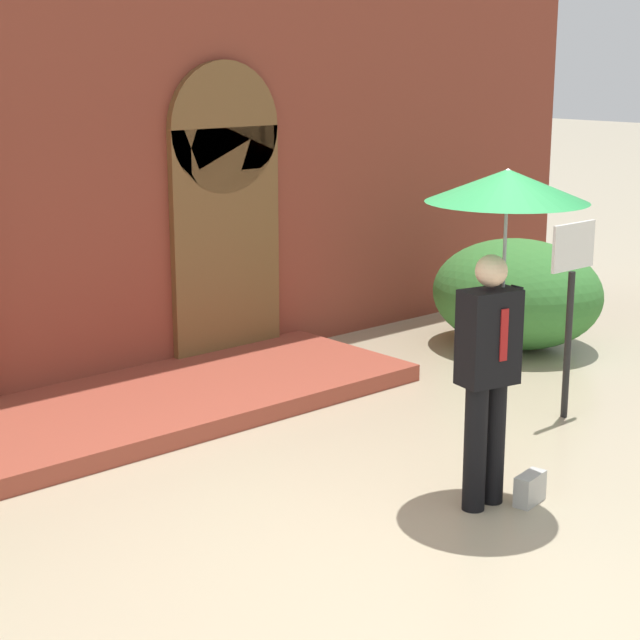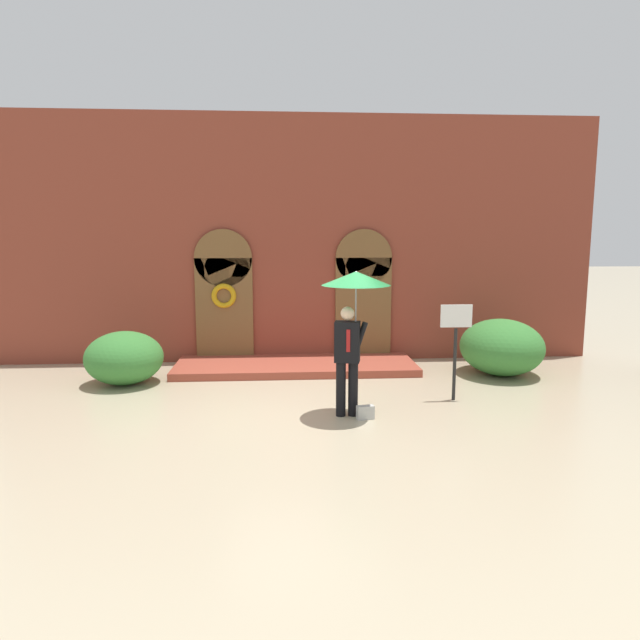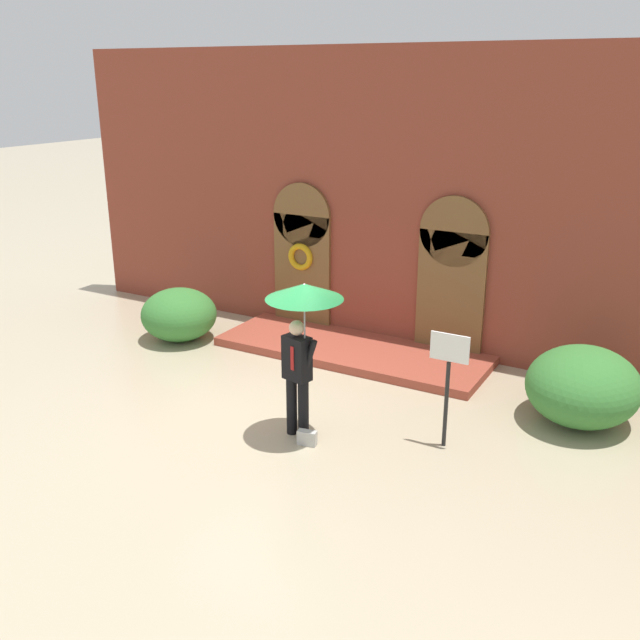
{
  "view_description": "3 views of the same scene",
  "coord_description": "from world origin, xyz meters",
  "px_view_note": "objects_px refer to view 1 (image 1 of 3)",
  "views": [
    {
      "loc": [
        -4.78,
        -4.66,
        3.1
      ],
      "look_at": [
        0.72,
        1.5,
        1.04
      ],
      "focal_mm": 60.0,
      "sensor_mm": 36.0,
      "label": 1
    },
    {
      "loc": [
        -0.31,
        -9.12,
        2.96
      ],
      "look_at": [
        0.41,
        1.25,
        1.37
      ],
      "focal_mm": 32.0,
      "sensor_mm": 36.0,
      "label": 2
    },
    {
      "loc": [
        5.69,
        -8.28,
        5.1
      ],
      "look_at": [
        0.23,
        1.41,
        1.24
      ],
      "focal_mm": 40.0,
      "sensor_mm": 36.0,
      "label": 3
    }
  ],
  "objects_px": {
    "sign_post": "(571,288)",
    "shrub_right": "(517,293)",
    "person_with_umbrella": "(502,236)",
    "handbag": "(530,489)"
  },
  "relations": [
    {
      "from": "handbag",
      "to": "sign_post",
      "type": "xyz_separation_m",
      "value": [
        1.73,
        0.95,
        1.05
      ]
    },
    {
      "from": "sign_post",
      "to": "shrub_right",
      "type": "distance_m",
      "value": 2.43
    },
    {
      "from": "person_with_umbrella",
      "to": "sign_post",
      "type": "distance_m",
      "value": 2.19
    },
    {
      "from": "person_with_umbrella",
      "to": "handbag",
      "type": "bearing_deg",
      "value": -48.2
    },
    {
      "from": "person_with_umbrella",
      "to": "sign_post",
      "type": "xyz_separation_m",
      "value": [
        1.91,
        0.75,
        -0.75
      ]
    },
    {
      "from": "person_with_umbrella",
      "to": "handbag",
      "type": "relative_size",
      "value": 8.44
    },
    {
      "from": "handbag",
      "to": "shrub_right",
      "type": "relative_size",
      "value": 0.15
    },
    {
      "from": "sign_post",
      "to": "shrub_right",
      "type": "height_order",
      "value": "sign_post"
    },
    {
      "from": "person_with_umbrella",
      "to": "handbag",
      "type": "distance_m",
      "value": 1.82
    },
    {
      "from": "person_with_umbrella",
      "to": "shrub_right",
      "type": "relative_size",
      "value": 1.25
    }
  ]
}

